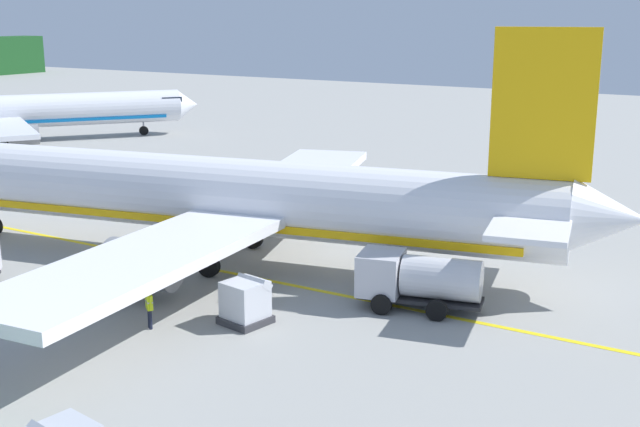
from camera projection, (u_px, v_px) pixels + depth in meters
name	position (u px, v px, depth m)	size (l,w,h in m)	color
airliner_foreground	(214.00, 196.00, 41.16)	(34.46, 41.46, 11.90)	white
airliner_mid_apron	(17.00, 112.00, 79.63)	(29.87, 25.60, 10.20)	silver
service_truck_fuel	(417.00, 278.00, 34.71)	(3.20, 5.61, 2.40)	silver
cargo_container_near	(246.00, 302.00, 33.23)	(2.04, 2.04, 1.94)	#333338
crew_loader_left	(50.00, 281.00, 35.66)	(0.62, 0.33, 1.62)	#191E33
crew_loader_right	(149.00, 306.00, 32.64)	(0.45, 0.53, 1.67)	#191E33
apron_guide_line	(272.00, 281.00, 38.63)	(0.30, 60.00, 0.01)	yellow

